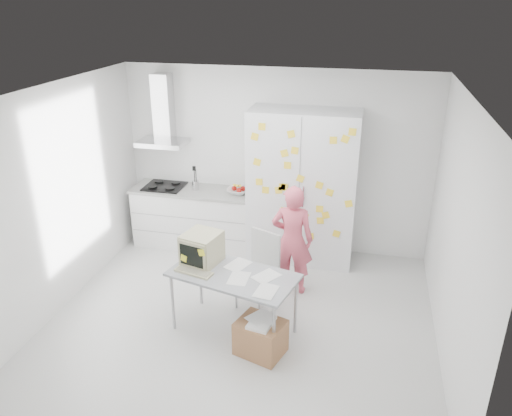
% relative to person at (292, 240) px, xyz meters
% --- Properties ---
extents(floor, '(4.50, 4.00, 0.02)m').
position_rel_person_xyz_m(floor, '(-0.47, -0.75, -0.75)').
color(floor, silver).
rests_on(floor, ground).
extents(walls, '(4.52, 4.01, 2.70)m').
position_rel_person_xyz_m(walls, '(-0.47, -0.03, 0.61)').
color(walls, white).
rests_on(walls, ground).
extents(ceiling, '(4.50, 4.00, 0.02)m').
position_rel_person_xyz_m(ceiling, '(-0.47, -0.75, 1.96)').
color(ceiling, white).
rests_on(ceiling, walls).
extents(counter_run, '(1.84, 0.63, 1.28)m').
position_rel_person_xyz_m(counter_run, '(-1.67, 0.95, -0.26)').
color(counter_run, white).
rests_on(counter_run, ground).
extents(range_hood, '(0.70, 0.48, 1.01)m').
position_rel_person_xyz_m(range_hood, '(-2.12, 1.09, 1.22)').
color(range_hood, silver).
rests_on(range_hood, walls).
extents(tall_cabinet, '(1.50, 0.68, 2.20)m').
position_rel_person_xyz_m(tall_cabinet, '(-0.02, 0.92, 0.36)').
color(tall_cabinet, silver).
rests_on(tall_cabinet, ground).
extents(person, '(0.55, 0.37, 1.47)m').
position_rel_person_xyz_m(person, '(0.00, 0.00, 0.00)').
color(person, '#DC5569').
rests_on(person, ground).
extents(desk, '(1.53, 1.02, 1.12)m').
position_rel_person_xyz_m(desk, '(-0.77, -0.90, 0.11)').
color(desk, '#91949A').
rests_on(desk, ground).
extents(chair, '(0.57, 0.57, 0.97)m').
position_rel_person_xyz_m(chair, '(-0.33, -0.40, -0.19)').
color(chair, '#AEAFAC').
rests_on(chair, ground).
extents(cardboard_box, '(0.59, 0.52, 0.43)m').
position_rel_person_xyz_m(cardboard_box, '(-0.11, -1.32, -0.53)').
color(cardboard_box, '#A97449').
rests_on(cardboard_box, ground).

